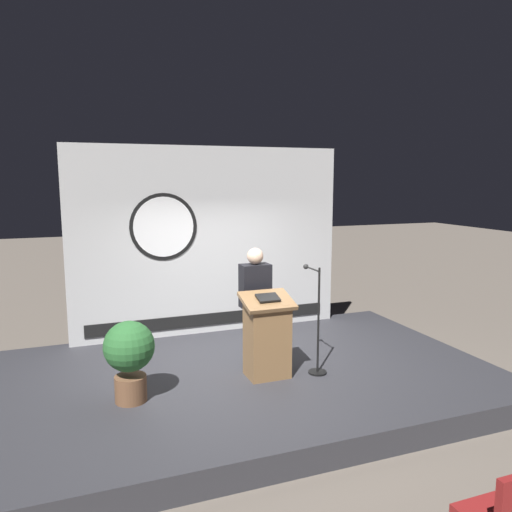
{
  "coord_description": "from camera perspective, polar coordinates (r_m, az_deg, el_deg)",
  "views": [
    {
      "loc": [
        -2.13,
        -5.9,
        2.81
      ],
      "look_at": [
        0.16,
        0.15,
        1.8
      ],
      "focal_mm": 34.94,
      "sensor_mm": 36.0,
      "label": 1
    }
  ],
  "objects": [
    {
      "name": "banner_display",
      "position": [
        8.1,
        -5.44,
        1.65
      ],
      "size": [
        4.44,
        0.12,
        3.02
      ],
      "color": "silver",
      "rests_on": "stage_platform"
    },
    {
      "name": "potted_plant",
      "position": [
        5.88,
        -14.29,
        -10.77
      ],
      "size": [
        0.57,
        0.57,
        0.94
      ],
      "color": "brown",
      "rests_on": "stage_platform"
    },
    {
      "name": "ground_plane",
      "position": [
        6.88,
        -0.83,
        -15.29
      ],
      "size": [
        40.0,
        40.0,
        0.0
      ],
      "primitive_type": "plane",
      "color": "#6B6056"
    },
    {
      "name": "stage_platform",
      "position": [
        6.82,
        -0.83,
        -14.14
      ],
      "size": [
        6.4,
        4.0,
        0.3
      ],
      "primitive_type": "cube",
      "color": "#333338",
      "rests_on": "ground"
    },
    {
      "name": "speaker_person",
      "position": [
        6.77,
        -0.09,
        -5.67
      ],
      "size": [
        0.4,
        0.26,
        1.6
      ],
      "color": "black",
      "rests_on": "stage_platform"
    },
    {
      "name": "microphone_stand",
      "position": [
        6.6,
        6.9,
        -9.06
      ],
      "size": [
        0.24,
        0.54,
        1.4
      ],
      "color": "black",
      "rests_on": "stage_platform"
    },
    {
      "name": "podium",
      "position": [
        6.41,
        1.28,
        -9.22
      ],
      "size": [
        0.64,
        0.49,
        1.09
      ],
      "color": "olive",
      "rests_on": "stage_platform"
    }
  ]
}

